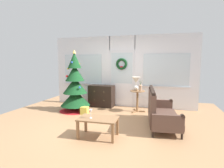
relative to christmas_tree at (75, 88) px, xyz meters
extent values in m
plane|color=#AD7F56|center=(1.35, -1.02, -0.75)|extent=(6.76, 6.76, 0.00)
cube|color=white|center=(-0.17, 1.07, 0.52)|extent=(2.15, 0.08, 2.55)
cube|color=white|center=(2.88, 1.07, 0.52)|extent=(2.15, 0.08, 2.55)
cube|color=white|center=(1.35, 1.07, 1.55)|extent=(0.94, 0.08, 0.50)
cube|color=silver|center=(1.35, 1.03, 0.27)|extent=(0.90, 0.05, 2.05)
cube|color=white|center=(1.35, 1.01, -0.30)|extent=(0.78, 0.02, 0.80)
cube|color=silver|center=(1.35, 1.01, 0.65)|extent=(0.78, 0.01, 1.10)
cube|color=silver|center=(-0.17, 1.01, 0.60)|extent=(1.50, 0.01, 1.10)
cube|color=silver|center=(2.88, 1.01, 0.60)|extent=(1.50, 0.01, 1.10)
cube|color=silver|center=(-0.17, 1.00, 0.03)|extent=(1.59, 0.06, 0.03)
cube|color=silver|center=(2.88, 1.00, 0.03)|extent=(1.59, 0.06, 0.03)
torus|color=#123B1B|center=(1.35, 0.97, 0.80)|extent=(0.41, 0.09, 0.41)
cube|color=red|center=(1.35, 0.96, 0.67)|extent=(0.10, 0.02, 0.10)
cylinder|color=#4C331E|center=(0.00, 0.00, -0.63)|extent=(0.10, 0.10, 0.24)
cone|color=red|center=(0.00, 0.00, -0.70)|extent=(1.06, 1.06, 0.10)
cone|color=#14421E|center=(0.00, 0.00, -0.31)|extent=(0.97, 0.97, 0.52)
cone|color=#14421E|center=(0.00, 0.00, 0.10)|extent=(0.79, 0.79, 0.52)
cone|color=#14421E|center=(0.00, 0.00, 0.51)|extent=(0.62, 0.62, 0.52)
cone|color=#14421E|center=(0.00, 0.00, 0.93)|extent=(0.44, 0.44, 0.52)
cone|color=#E0BC4C|center=(0.00, 0.00, 1.20)|extent=(0.12, 0.12, 0.12)
sphere|color=red|center=(-0.20, -0.17, 0.41)|extent=(0.07, 0.07, 0.07)
sphere|color=gold|center=(-0.22, -0.02, 0.64)|extent=(0.08, 0.08, 0.08)
sphere|color=silver|center=(-0.12, -0.18, 0.60)|extent=(0.06, 0.06, 0.06)
sphere|color=#264CB2|center=(-0.01, -0.16, 0.86)|extent=(0.07, 0.07, 0.07)
sphere|color=red|center=(0.08, 0.37, -0.21)|extent=(0.05, 0.05, 0.05)
sphere|color=gold|center=(0.10, 0.14, 0.81)|extent=(0.06, 0.06, 0.06)
sphere|color=silver|center=(-0.14, -0.17, 0.62)|extent=(0.05, 0.05, 0.05)
sphere|color=#264CB2|center=(0.26, -0.19, 0.07)|extent=(0.07, 0.07, 0.07)
cube|color=black|center=(0.65, 0.77, -0.36)|extent=(0.93, 0.48, 0.78)
sphere|color=tan|center=(0.46, 0.56, -0.17)|extent=(0.03, 0.03, 0.03)
sphere|color=tan|center=(0.82, 0.54, -0.17)|extent=(0.03, 0.03, 0.03)
sphere|color=tan|center=(0.46, 0.56, -0.47)|extent=(0.03, 0.03, 0.03)
sphere|color=tan|center=(0.82, 0.54, -0.47)|extent=(0.03, 0.03, 0.03)
cylinder|color=black|center=(3.21, -1.46, -0.68)|extent=(0.05, 0.05, 0.14)
cylinder|color=black|center=(3.05, 0.05, -0.68)|extent=(0.05, 0.05, 0.14)
cylinder|color=black|center=(2.62, -1.52, -0.68)|extent=(0.05, 0.05, 0.14)
cylinder|color=black|center=(2.45, -0.02, -0.68)|extent=(0.05, 0.05, 0.14)
cube|color=brown|center=(2.83, -0.74, -0.54)|extent=(0.87, 1.52, 0.14)
cube|color=brown|center=(2.54, -0.77, -0.16)|extent=(0.28, 1.46, 0.62)
cube|color=black|center=(2.54, -0.77, 0.18)|extent=(0.23, 1.43, 0.06)
cube|color=brown|center=(2.92, -1.51, -0.42)|extent=(0.67, 0.16, 0.38)
cylinder|color=black|center=(3.21, -1.47, -0.25)|extent=(0.10, 0.10, 0.09)
cube|color=brown|center=(2.75, 0.03, -0.42)|extent=(0.67, 0.16, 0.38)
cylinder|color=black|center=(3.04, 0.06, -0.25)|extent=(0.10, 0.10, 0.09)
cylinder|color=#8E6642|center=(2.01, 0.42, -0.07)|extent=(0.48, 0.48, 0.02)
cylinder|color=#8E6642|center=(2.01, 0.42, -0.42)|extent=(0.07, 0.07, 0.67)
cube|color=#8E6642|center=(2.17, 0.42, -0.73)|extent=(0.20, 0.05, 0.04)
cube|color=#8E6642|center=(1.93, 0.56, -0.73)|extent=(0.14, 0.20, 0.04)
cube|color=#8E6642|center=(1.93, 0.28, -0.73)|extent=(0.14, 0.20, 0.04)
sphere|color=silver|center=(1.95, 0.46, 0.03)|extent=(0.16, 0.16, 0.16)
cylinder|color=silver|center=(1.95, 0.46, 0.16)|extent=(0.02, 0.02, 0.06)
cone|color=silver|center=(1.95, 0.46, 0.29)|extent=(0.28, 0.28, 0.20)
cylinder|color=tan|center=(2.11, 0.36, 0.03)|extent=(0.09, 0.09, 0.16)
sphere|color=tan|center=(2.11, 0.36, 0.11)|extent=(0.10, 0.10, 0.10)
cylinder|color=#4C7042|center=(2.09, 0.36, 0.21)|extent=(0.07, 0.01, 0.17)
cylinder|color=#4C7042|center=(2.11, 0.36, 0.21)|extent=(0.01, 0.01, 0.18)
cylinder|color=#4C7042|center=(2.13, 0.36, 0.21)|extent=(0.07, 0.01, 0.17)
cube|color=#8E6642|center=(1.47, -1.81, -0.34)|extent=(0.85, 0.54, 0.03)
cube|color=#8E6642|center=(1.09, -2.04, -0.56)|extent=(0.05, 0.05, 0.39)
cube|color=#8E6642|center=(1.85, -2.02, -0.56)|extent=(0.05, 0.05, 0.39)
cube|color=#8E6642|center=(1.08, -1.60, -0.56)|extent=(0.05, 0.05, 0.39)
cube|color=#8E6642|center=(1.84, -1.58, -0.56)|extent=(0.05, 0.05, 0.39)
cylinder|color=silver|center=(1.32, -1.87, -0.33)|extent=(0.06, 0.06, 0.01)
cylinder|color=silver|center=(1.32, -1.87, -0.27)|extent=(0.01, 0.01, 0.10)
cone|color=silver|center=(1.32, -1.87, -0.18)|extent=(0.08, 0.08, 0.09)
cube|color=#D8C64C|center=(0.46, -0.28, -0.64)|extent=(0.23, 0.20, 0.23)
camera|label=1|loc=(2.78, -5.38, 0.88)|focal=29.04mm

